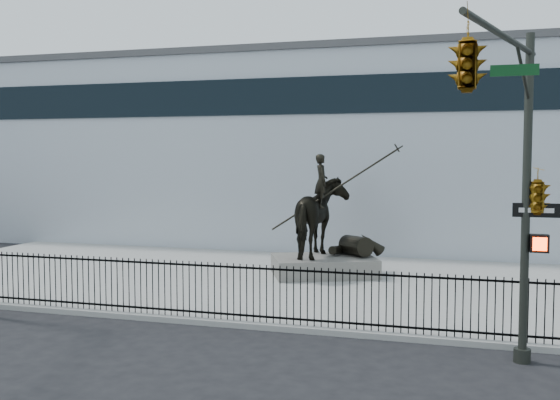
# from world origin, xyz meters

# --- Properties ---
(ground) EXTENTS (120.00, 120.00, 0.00)m
(ground) POSITION_xyz_m (0.00, 0.00, 0.00)
(ground) COLOR black
(ground) RESTS_ON ground
(plaza) EXTENTS (30.00, 12.00, 0.15)m
(plaza) POSITION_xyz_m (0.00, 7.00, 0.07)
(plaza) COLOR gray
(plaza) RESTS_ON ground
(building) EXTENTS (44.00, 14.00, 9.00)m
(building) POSITION_xyz_m (0.00, 20.00, 4.50)
(building) COLOR silver
(building) RESTS_ON ground
(picket_fence) EXTENTS (22.10, 0.10, 1.50)m
(picket_fence) POSITION_xyz_m (0.00, 1.25, 0.90)
(picket_fence) COLOR black
(picket_fence) RESTS_ON plaza
(statue_plinth) EXTENTS (4.24, 3.67, 0.67)m
(statue_plinth) POSITION_xyz_m (0.83, 8.15, 0.48)
(statue_plinth) COLOR #5C5954
(statue_plinth) RESTS_ON plaza
(equestrian_statue) EXTENTS (4.19, 3.54, 3.86)m
(equestrian_statue) POSITION_xyz_m (0.89, 8.17, 2.21)
(equestrian_statue) COLOR black
(equestrian_statue) RESTS_ON statue_plinth
(traffic_signal_right) EXTENTS (2.17, 6.86, 7.00)m
(traffic_signal_right) POSITION_xyz_m (6.47, -2.00, 4.85)
(traffic_signal_right) COLOR #262924
(traffic_signal_right) RESTS_ON ground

